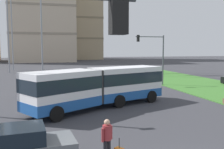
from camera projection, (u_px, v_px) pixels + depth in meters
articulated_bus at (99, 86)px, 19.80m from camera, size 11.61×7.43×3.00m
car_silver_hatch at (39, 85)px, 26.53m from camera, size 4.44×2.10×1.58m
car_grey_wagon at (15, 149)px, 9.77m from camera, size 4.55×2.35×1.58m
pedestrian_crossing at (107, 137)px, 10.30m from camera, size 0.51×0.36×1.74m
traffic_light_far_right at (154, 51)px, 31.39m from camera, size 3.67×0.28×6.16m
apartment_tower_westcentre at (42, 9)px, 89.67m from camera, size 21.59×17.69×36.35m
apartment_tower_centre at (74, 0)px, 110.43m from camera, size 21.82×18.87×50.31m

